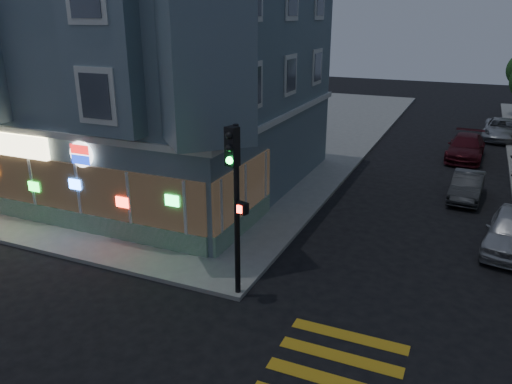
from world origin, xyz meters
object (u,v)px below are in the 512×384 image
Objects in this scene: parked_car_b at (467,186)px; parked_car_d at (501,129)px; parked_car_c at (466,147)px; traffic_signal at (235,184)px.

parked_car_d reaches higher than parked_car_b.
parked_car_d is at bearing 75.12° from parked_car_c.
traffic_signal reaches higher than parked_car_b.
parked_car_b is 7.48m from parked_car_c.
traffic_signal is at bearing -112.52° from parked_car_b.
parked_car_b is at bearing -84.55° from parked_car_c.
parked_car_b is 14.11m from parked_car_d.
parked_car_c is at bearing 90.17° from traffic_signal.
parked_car_c is 20.90m from traffic_signal.
parked_car_c is at bearing -104.65° from parked_car_d.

